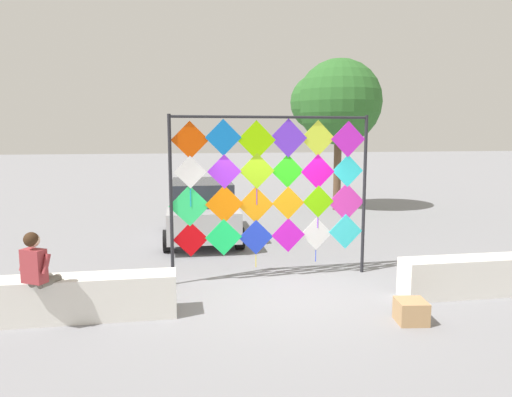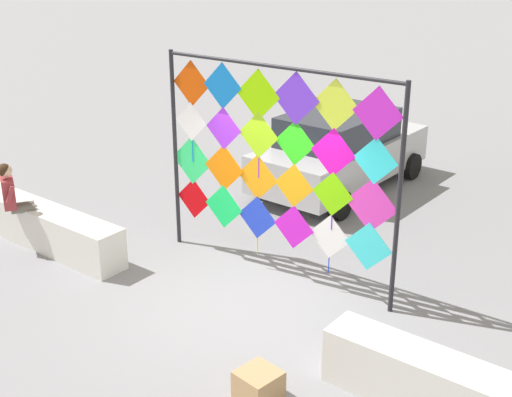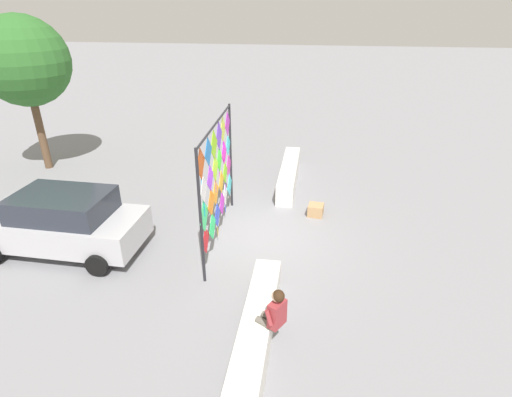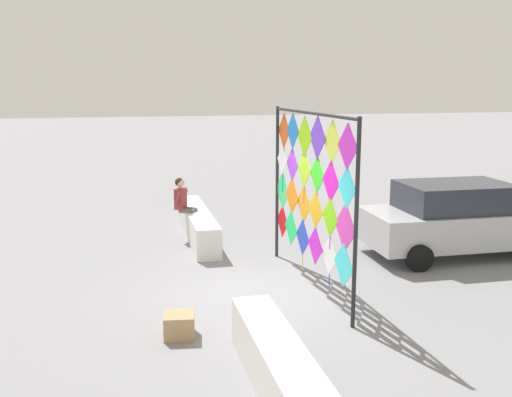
{
  "view_description": "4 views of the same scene",
  "coord_description": "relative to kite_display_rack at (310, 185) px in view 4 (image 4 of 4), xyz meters",
  "views": [
    {
      "loc": [
        -2.01,
        -8.41,
        3.06
      ],
      "look_at": [
        -0.49,
        0.61,
        1.77
      ],
      "focal_mm": 33.25,
      "sensor_mm": 36.0,
      "label": 1
    },
    {
      "loc": [
        5.8,
        -6.97,
        5.24
      ],
      "look_at": [
        -0.02,
        0.5,
        1.49
      ],
      "focal_mm": 48.37,
      "sensor_mm": 36.0,
      "label": 2
    },
    {
      "loc": [
        -9.79,
        -1.45,
        6.09
      ],
      "look_at": [
        -0.11,
        0.03,
        1.33
      ],
      "focal_mm": 28.19,
      "sensor_mm": 36.0,
      "label": 3
    },
    {
      "loc": [
        10.21,
        -2.39,
        3.89
      ],
      "look_at": [
        -0.31,
        0.07,
        1.74
      ],
      "focal_mm": 40.73,
      "sensor_mm": 36.0,
      "label": 4
    }
  ],
  "objects": [
    {
      "name": "ground",
      "position": [
        0.09,
        -1.07,
        -2.01
      ],
      "size": [
        120.0,
        120.0,
        0.0
      ],
      "primitive_type": "plane",
      "color": "gray"
    },
    {
      "name": "plaza_ledge_left",
      "position": [
        -4.03,
        -1.64,
        -1.65
      ],
      "size": [
        4.11,
        0.57,
        0.72
      ],
      "primitive_type": "cube",
      "color": "silver",
      "rests_on": "ground"
    },
    {
      "name": "plaza_ledge_right",
      "position": [
        4.21,
        -1.64,
        -1.65
      ],
      "size": [
        4.11,
        0.57,
        0.72
      ],
      "primitive_type": "cube",
      "color": "silver",
      "rests_on": "ground"
    },
    {
      "name": "kite_display_rack",
      "position": [
        0.0,
        0.0,
        0.0
      ],
      "size": [
        4.18,
        0.24,
        3.4
      ],
      "color": "#232328",
      "rests_on": "ground"
    },
    {
      "name": "seated_vendor",
      "position": [
        -4.03,
        -1.95,
        -1.08
      ],
      "size": [
        0.67,
        0.76,
        1.57
      ],
      "color": "#666056",
      "rests_on": "ground"
    },
    {
      "name": "parked_car",
      "position": [
        -1.24,
        4.0,
        -1.15
      ],
      "size": [
        2.14,
        4.36,
        1.68
      ],
      "color": "#B7B7BC",
      "rests_on": "ground"
    },
    {
      "name": "cardboard_box_large",
      "position": [
        1.76,
        -2.69,
        -1.82
      ],
      "size": [
        0.52,
        0.52,
        0.37
      ],
      "primitive_type": "cube",
      "rotation": [
        0.0,
        0.0,
        -0.13
      ],
      "color": "tan",
      "rests_on": "ground"
    }
  ]
}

